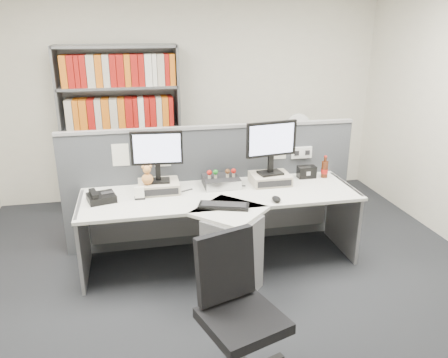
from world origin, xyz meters
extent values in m
plane|color=#26282D|center=(0.00, 0.00, 0.00)|extent=(5.50, 5.50, 0.00)
cube|color=silver|center=(0.00, 2.75, 1.35)|extent=(5.00, 0.04, 2.70)
cube|color=#44474D|center=(0.00, 1.25, 0.62)|extent=(3.00, 0.05, 1.25)
cube|color=#A3A3A8|center=(0.00, 1.25, 1.26)|extent=(3.00, 0.07, 0.03)
cube|color=white|center=(0.95, 1.22, 0.95)|extent=(0.22, 0.04, 0.12)
cube|color=white|center=(-0.90, 1.22, 1.05)|extent=(0.16, 0.00, 0.22)
cube|color=white|center=(-0.50, 1.22, 1.05)|extent=(0.16, 0.00, 0.22)
cube|color=white|center=(0.70, 1.22, 1.05)|extent=(0.16, 0.00, 0.22)
cube|color=silver|center=(0.00, 0.82, 0.70)|extent=(2.60, 0.80, 0.03)
cube|color=silver|center=(0.00, 0.42, 0.70)|extent=(0.74, 0.74, 0.03)
cube|color=gray|center=(0.00, 0.30, 0.34)|extent=(0.57, 0.57, 0.69)
cube|color=gray|center=(-1.28, 0.82, 0.36)|extent=(0.03, 0.70, 0.72)
cube|color=gray|center=(1.28, 0.82, 0.36)|extent=(0.03, 0.70, 0.72)
cube|color=gray|center=(0.00, 1.18, 0.35)|extent=(2.50, 0.02, 0.45)
cube|color=#BDB29D|center=(-0.56, 0.98, 0.77)|extent=(0.38, 0.30, 0.10)
cube|color=black|center=(-0.56, 0.83, 0.77)|extent=(0.34, 0.01, 0.06)
cube|color=#BDB29D|center=(0.54, 0.98, 0.77)|extent=(0.38, 0.30, 0.10)
cube|color=black|center=(0.54, 0.83, 0.77)|extent=(0.34, 0.01, 0.06)
cube|color=black|center=(-0.56, 0.98, 0.83)|extent=(0.22, 0.17, 0.02)
cube|color=black|center=(-0.56, 0.98, 0.92)|extent=(0.05, 0.03, 0.17)
cube|color=black|center=(-0.56, 0.98, 1.15)|extent=(0.48, 0.07, 0.31)
cube|color=#C7CFFE|center=(-0.56, 0.96, 1.15)|extent=(0.43, 0.04, 0.27)
cube|color=black|center=(0.54, 0.98, 0.83)|extent=(0.25, 0.20, 0.02)
cube|color=black|center=(0.54, 0.98, 0.92)|extent=(0.06, 0.04, 0.19)
cube|color=black|center=(0.54, 0.98, 1.18)|extent=(0.52, 0.12, 0.34)
cube|color=#C7CFFE|center=(0.53, 0.96, 1.18)|extent=(0.46, 0.08, 0.29)
cube|color=black|center=(0.05, 1.01, 0.77)|extent=(0.34, 0.30, 0.09)
cube|color=silver|center=(0.05, 0.86, 0.77)|extent=(0.34, 0.01, 0.09)
cylinder|color=#BDB29D|center=(-0.07, 0.99, 0.83)|extent=(0.03, 0.03, 0.03)
sphere|color=#A5140F|center=(-0.07, 0.99, 0.87)|extent=(0.05, 0.05, 0.05)
cylinder|color=#BDB29D|center=(-0.01, 0.99, 0.83)|extent=(0.03, 0.03, 0.03)
sphere|color=#19721E|center=(-0.01, 0.99, 0.87)|extent=(0.05, 0.05, 0.05)
cylinder|color=#BDB29D|center=(0.11, 0.99, 0.83)|extent=(0.03, 0.03, 0.03)
sphere|color=#593319|center=(0.11, 0.99, 0.87)|extent=(0.05, 0.05, 0.05)
cylinder|color=#BDB29D|center=(0.17, 0.99, 0.83)|extent=(0.03, 0.03, 0.03)
sphere|color=#A5140F|center=(0.17, 0.99, 0.87)|extent=(0.05, 0.05, 0.05)
cube|color=black|center=(-0.04, 0.49, 0.73)|extent=(0.47, 0.29, 0.02)
cube|color=black|center=(-0.04, 0.49, 0.75)|extent=(0.40, 0.23, 0.01)
ellipsoid|color=black|center=(0.45, 0.52, 0.74)|extent=(0.08, 0.12, 0.05)
cube|color=black|center=(-1.08, 0.85, 0.75)|extent=(0.28, 0.27, 0.06)
cube|color=black|center=(-1.15, 0.83, 0.80)|extent=(0.10, 0.20, 0.04)
cube|color=black|center=(-1.03, 0.86, 0.79)|extent=(0.12, 0.09, 0.01)
cube|color=black|center=(-0.75, 0.83, 0.73)|extent=(0.09, 0.06, 0.02)
cube|color=white|center=(-0.75, 0.81, 0.79)|extent=(0.08, 0.03, 0.10)
cube|color=white|center=(-0.75, 0.85, 0.79)|extent=(0.08, 0.03, 0.10)
sphere|color=#C98543|center=(-0.67, 0.92, 0.87)|extent=(0.11, 0.11, 0.11)
sphere|color=#C98543|center=(-0.67, 0.92, 0.96)|extent=(0.07, 0.07, 0.07)
sphere|color=#C98543|center=(-0.70, 0.92, 0.99)|extent=(0.03, 0.03, 0.03)
sphere|color=#C98543|center=(-0.63, 0.92, 0.99)|extent=(0.03, 0.03, 0.03)
cube|color=black|center=(0.96, 1.07, 0.78)|extent=(0.18, 0.10, 0.12)
cylinder|color=#3F190A|center=(1.14, 1.04, 0.81)|extent=(0.07, 0.07, 0.17)
cylinder|color=#A5140F|center=(1.14, 1.04, 0.79)|extent=(0.07, 0.07, 0.05)
cylinder|color=#3F190A|center=(1.14, 1.04, 0.92)|extent=(0.03, 0.03, 0.05)
cylinder|color=#A5140F|center=(1.14, 1.04, 0.95)|extent=(0.03, 0.03, 0.01)
cube|color=slate|center=(-1.59, 2.45, 1.00)|extent=(0.03, 0.40, 2.00)
cube|color=slate|center=(-0.21, 2.45, 1.00)|extent=(0.03, 0.40, 2.00)
cube|color=slate|center=(-0.90, 2.64, 1.00)|extent=(1.40, 0.02, 2.00)
cube|color=slate|center=(-0.90, 2.45, 0.02)|extent=(1.38, 0.40, 0.03)
cube|color=slate|center=(-0.90, 2.45, 0.52)|extent=(1.38, 0.40, 0.03)
cube|color=slate|center=(-0.90, 2.45, 1.02)|extent=(1.38, 0.40, 0.03)
cube|color=slate|center=(-0.90, 2.45, 1.52)|extent=(1.38, 0.40, 0.03)
cube|color=slate|center=(-0.90, 2.45, 1.98)|extent=(1.38, 0.40, 0.03)
cube|color=#A5140F|center=(-0.90, 2.42, 0.22)|extent=(1.24, 0.28, 0.36)
cube|color=orange|center=(-0.90, 2.42, 0.72)|extent=(1.24, 0.28, 0.36)
cube|color=#BDB29D|center=(-0.90, 2.42, 1.21)|extent=(1.24, 0.28, 0.36)
cube|color=white|center=(-0.90, 2.42, 1.71)|extent=(1.24, 0.28, 0.36)
cube|color=slate|center=(1.20, 2.00, 0.35)|extent=(0.45, 0.60, 0.70)
cube|color=black|center=(1.20, 1.70, 0.52)|extent=(0.40, 0.02, 0.28)
cube|color=black|center=(1.20, 1.70, 0.20)|extent=(0.40, 0.02, 0.28)
cylinder|color=white|center=(1.20, 2.00, 0.71)|extent=(0.18, 0.18, 0.03)
cylinder|color=white|center=(1.20, 2.00, 0.82)|extent=(0.03, 0.03, 0.18)
cylinder|color=white|center=(1.20, 1.98, 1.05)|extent=(0.30, 0.09, 0.29)
cylinder|color=silver|center=(1.20, 2.01, 1.05)|extent=(0.30, 0.08, 0.29)
cylinder|color=silver|center=(-0.17, -0.74, 0.25)|extent=(0.05, 0.05, 0.41)
cube|color=black|center=(-0.17, -0.74, 0.48)|extent=(0.59, 0.59, 0.07)
cube|color=black|center=(-0.24, -0.54, 0.76)|extent=(0.42, 0.23, 0.47)
cube|color=black|center=(-0.17, -0.56, 0.05)|extent=(0.06, 0.30, 0.04)
cylinder|color=black|center=(-0.18, -0.44, 0.03)|extent=(0.05, 0.05, 0.03)
camera|label=1|loc=(-0.75, -2.97, 2.23)|focal=35.31mm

